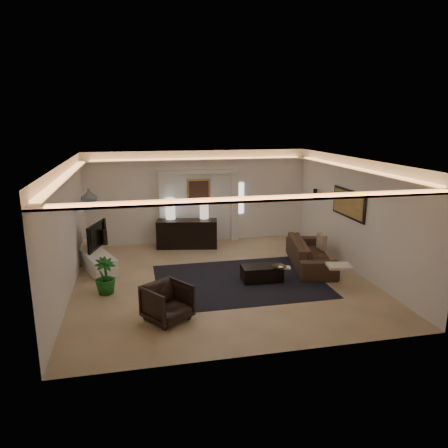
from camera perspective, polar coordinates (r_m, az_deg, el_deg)
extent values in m
plane|color=#CEAC8B|center=(10.46, -0.38, -7.50)|extent=(7.00, 7.00, 0.00)
plane|color=white|center=(9.78, -0.41, 8.52)|extent=(7.00, 7.00, 0.00)
plane|color=white|center=(13.40, -3.46, 3.71)|extent=(7.00, 0.00, 7.00)
plane|color=white|center=(6.78, 5.71, -6.63)|extent=(7.00, 0.00, 7.00)
plane|color=white|center=(9.94, -20.56, -0.78)|extent=(0.00, 7.00, 7.00)
plane|color=white|center=(11.25, 17.33, 1.12)|extent=(0.00, 7.00, 7.00)
cube|color=silver|center=(9.81, -0.40, 6.89)|extent=(7.00, 7.00, 0.04)
cube|color=white|center=(13.66, 2.17, 3.50)|extent=(0.25, 0.03, 1.00)
cube|color=black|center=(10.36, 2.03, -7.68)|extent=(4.00, 3.00, 0.01)
cube|color=silver|center=(13.24, -8.30, 1.93)|extent=(0.22, 0.20, 2.20)
cube|color=silver|center=(13.58, 1.42, 2.38)|extent=(0.22, 0.20, 2.20)
cube|color=silver|center=(13.18, -3.45, 7.06)|extent=(2.52, 0.20, 0.12)
cube|color=tan|center=(13.33, -3.46, 4.54)|extent=(0.74, 0.04, 0.74)
cube|color=#4C2D1E|center=(13.31, -3.44, 4.52)|extent=(0.62, 0.02, 0.62)
cube|color=black|center=(11.44, 16.57, 2.67)|extent=(0.04, 1.64, 0.74)
cube|color=tan|center=(11.43, 16.46, 2.66)|extent=(0.02, 1.50, 0.62)
cylinder|color=black|center=(13.08, 12.26, 4.19)|extent=(0.12, 0.12, 0.22)
cube|color=silver|center=(11.24, -19.38, 2.00)|extent=(0.10, 0.55, 0.04)
cube|color=black|center=(12.94, -5.02, -1.45)|extent=(1.90, 0.90, 0.91)
cylinder|color=white|center=(13.01, -7.28, 1.70)|extent=(0.36, 0.36, 0.65)
cylinder|color=#FBDDBA|center=(12.97, -2.70, 1.76)|extent=(0.34, 0.34, 0.60)
cube|color=white|center=(11.82, -17.28, -4.44)|extent=(1.37, 2.36, 0.43)
imported|color=black|center=(11.87, -17.39, -1.47)|extent=(1.21, 0.51, 0.70)
cylinder|color=black|center=(12.14, -15.88, -1.81)|extent=(0.20, 0.20, 0.42)
imported|color=#505967|center=(11.49, -17.84, 3.56)|extent=(0.50, 0.50, 0.43)
imported|color=#165719|center=(9.87, -15.81, -6.81)|extent=(0.64, 0.64, 0.83)
imported|color=black|center=(11.50, 11.63, -3.91)|extent=(2.57, 1.43, 0.71)
cube|color=white|center=(10.09, 15.33, -5.51)|extent=(0.61, 0.53, 0.06)
cube|color=tan|center=(11.95, 13.09, -2.33)|extent=(0.13, 0.42, 0.42)
cube|color=black|center=(10.33, 5.13, -6.63)|extent=(0.98, 0.55, 0.36)
imported|color=#463323|center=(10.11, 7.49, -5.68)|extent=(0.39, 0.39, 0.08)
cube|color=white|center=(10.17, 8.21, -5.74)|extent=(0.32, 0.27, 0.03)
imported|color=black|center=(8.40, -7.69, -10.49)|extent=(1.10, 1.11, 0.73)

